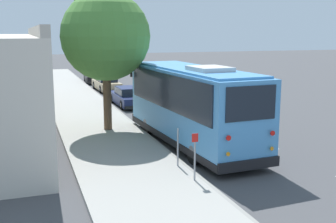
{
  "coord_description": "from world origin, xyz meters",
  "views": [
    {
      "loc": [
        -16.32,
        7.47,
        4.98
      ],
      "look_at": [
        1.93,
        1.21,
        1.3
      ],
      "focal_mm": 45.0,
      "sensor_mm": 36.0,
      "label": 1
    }
  ],
  "objects": [
    {
      "name": "sign_post_near",
      "position": [
        -4.1,
        2.35,
        0.97
      ],
      "size": [
        0.06,
        0.22,
        1.58
      ],
      "color": "gray",
      "rests_on": "sidewalk_slab"
    },
    {
      "name": "lane_stripe_ahead",
      "position": [
        5.84,
        -2.67,
        0.0
      ],
      "size": [
        2.4,
        0.14,
        0.01
      ],
      "primitive_type": "cube",
      "color": "silver",
      "rests_on": "ground"
    },
    {
      "name": "sign_post_far",
      "position": [
        -2.5,
        2.35,
        0.85
      ],
      "size": [
        0.06,
        0.06,
        1.4
      ],
      "color": "gray",
      "rests_on": "sidewalk_slab"
    },
    {
      "name": "curb_strip",
      "position": [
        0.0,
        2.05,
        0.07
      ],
      "size": [
        80.0,
        0.14,
        0.15
      ],
      "primitive_type": "cube",
      "color": "gray",
      "rests_on": "ground"
    },
    {
      "name": "ground_plane",
      "position": [
        0.0,
        0.0,
        0.0
      ],
      "size": [
        160.0,
        160.0,
        0.0
      ],
      "primitive_type": "plane",
      "color": "#474749"
    },
    {
      "name": "sidewalk_slab",
      "position": [
        0.0,
        4.07,
        0.07
      ],
      "size": [
        80.0,
        3.89,
        0.15
      ],
      "primitive_type": "cube",
      "color": "#A3A099",
      "rests_on": "ground"
    },
    {
      "name": "street_tree",
      "position": [
        4.27,
        3.63,
        5.04
      ],
      "size": [
        4.33,
        4.33,
        7.41
      ],
      "color": "brown",
      "rests_on": "sidewalk_slab"
    },
    {
      "name": "lane_stripe_mid",
      "position": [
        -0.16,
        -2.67,
        0.0
      ],
      "size": [
        2.4,
        0.14,
        0.01
      ],
      "primitive_type": "cube",
      "color": "silver",
      "rests_on": "ground"
    },
    {
      "name": "parked_sedan_tan",
      "position": [
        19.12,
        0.86,
        0.61
      ],
      "size": [
        4.68,
        1.84,
        1.32
      ],
      "rotation": [
        0.0,
        0.0,
        0.03
      ],
      "color": "tan",
      "rests_on": "ground"
    },
    {
      "name": "shuttle_bus",
      "position": [
        0.52,
        0.61,
        1.95
      ],
      "size": [
        9.51,
        3.21,
        3.61
      ],
      "rotation": [
        0.0,
        0.0,
        0.06
      ],
      "color": "#4C93D1",
      "rests_on": "ground"
    },
    {
      "name": "parked_sedan_black",
      "position": [
        25.31,
        0.93,
        0.58
      ],
      "size": [
        4.62,
        1.96,
        1.26
      ],
      "rotation": [
        0.0,
        0.0,
        -0.06
      ],
      "color": "black",
      "rests_on": "ground"
    },
    {
      "name": "parked_sedan_navy",
      "position": [
        11.39,
        0.86,
        0.59
      ],
      "size": [
        4.71,
        1.77,
        1.27
      ],
      "rotation": [
        0.0,
        0.0,
        0.02
      ],
      "color": "#19234C",
      "rests_on": "ground"
    }
  ]
}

